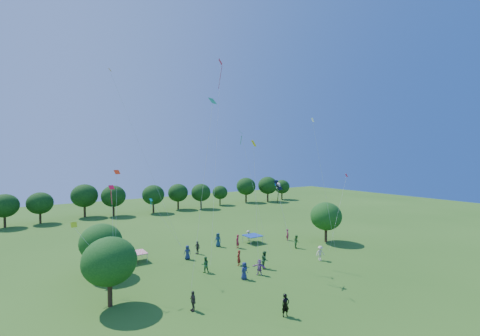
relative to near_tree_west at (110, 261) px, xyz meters
The scene contains 37 objects.
ground 19.15m from the near_tree_west, 45.54° to the right, with size 160.00×160.00×0.00m, color #36661E.
near_tree_west is the anchor object (origin of this frame).
near_tree_north 7.79m from the near_tree_west, 84.33° to the left, with size 4.22×4.22×5.31m.
near_tree_east 30.24m from the near_tree_west, ahead, with size 4.42×4.42×5.68m.
treeline 43.54m from the near_tree_west, 74.78° to the left, with size 88.01×8.77×6.77m.
tent_red_stripe 11.45m from the near_tree_west, 63.74° to the left, with size 2.20×2.20×1.10m.
tent_blue 22.98m from the near_tree_west, 23.28° to the left, with size 2.20×2.20×1.10m.
man_in_black 14.44m from the near_tree_west, 40.81° to the right, with size 0.65×0.42×1.74m, color black.
crowd_person_0 12.74m from the near_tree_west, ahead, with size 0.85×0.46×1.72m, color navy.
crowd_person_1 27.18m from the near_tree_west, 15.66° to the left, with size 0.62×0.40×1.65m, color maroon.
crowd_person_2 24.81m from the near_tree_west, ahead, with size 0.85×0.46×1.72m, color #2C5F29.
crowd_person_3 23.81m from the near_tree_west, 26.08° to the left, with size 0.98×0.44×1.49m, color #B0AA8D.
crowd_person_4 15.25m from the near_tree_west, 35.59° to the left, with size 0.97×0.44×1.65m, color #423D35.
crowd_person_5 5.31m from the near_tree_west, 80.66° to the left, with size 1.71×0.61×1.83m, color #AF6693.
crowd_person_6 19.14m from the near_tree_west, 32.39° to the left, with size 0.91×0.49×1.84m, color navy.
crowd_person_7 14.59m from the near_tree_west, ahead, with size 0.64×0.41×1.72m, color maroon.
crowd_person_8 10.69m from the near_tree_west, 13.82° to the left, with size 0.83×0.45×1.68m, color #2B6432.
crowd_person_9 23.29m from the near_tree_west, ahead, with size 1.13×0.51×1.72m, color beige.
crowd_person_10 7.50m from the near_tree_west, 40.45° to the right, with size 0.94×0.43×1.59m, color #3C3630.
crowd_person_11 14.67m from the near_tree_west, ahead, with size 1.48×0.53×1.59m, color #9A5C9D.
crowd_person_12 12.99m from the near_tree_west, 35.99° to the left, with size 0.83×0.45×1.68m, color navy.
crowd_person_13 19.75m from the near_tree_west, 24.44° to the left, with size 0.68×0.43×1.81m, color #A01D39.
crowd_person_14 16.20m from the near_tree_west, ahead, with size 0.93×0.50×1.89m, color #214E28.
pirate_kite 17.13m from the near_tree_west, ahead, with size 4.02×2.20×8.44m.
red_high_kite 23.48m from the near_tree_west, 27.36° to the left, with size 6.38×8.67×23.53m.
small_kite_0 5.01m from the near_tree_west, 72.64° to the left, with size 0.51×1.34×8.35m.
small_kite_1 6.21m from the near_tree_west, 66.67° to the left, with size 1.01×2.02×9.67m.
small_kite_2 15.77m from the near_tree_west, ahead, with size 0.75×1.86×12.53m.
small_kite_3 13.09m from the near_tree_west, 25.89° to the right, with size 2.47×0.66×15.82m.
small_kite_4 27.66m from the near_tree_west, 19.64° to the left, with size 0.53×3.20×6.89m.
small_kite_5 1.37m from the near_tree_west, 31.70° to the left, with size 0.73×1.91×4.03m.
small_kite_6 23.85m from the near_tree_west, ahead, with size 2.88×1.49×15.23m.
small_kite_7 12.71m from the near_tree_west, 53.44° to the left, with size 3.18×2.46×5.87m.
small_kite_8 26.91m from the near_tree_west, ahead, with size 4.10×0.97×8.78m.
small_kite_9 16.83m from the near_tree_west, 65.31° to the left, with size 7.17×4.37×21.10m.
small_kite_10 4.41m from the near_tree_west, 113.78° to the left, with size 3.44×2.49×5.14m.
small_kite_11 18.29m from the near_tree_west, 11.60° to the left, with size 1.89×3.54×13.90m.
Camera 1 is at (-18.71, -13.83, 12.17)m, focal length 24.00 mm.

